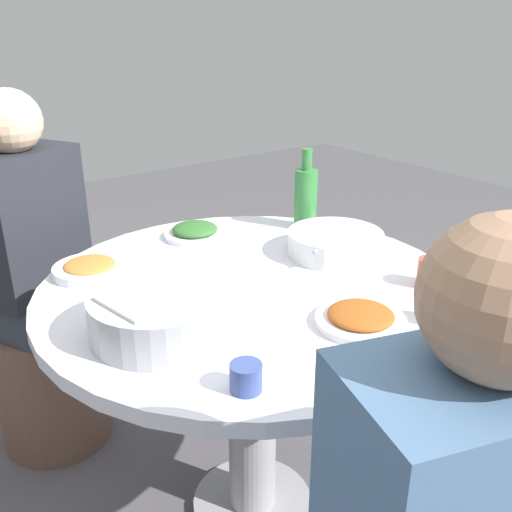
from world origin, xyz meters
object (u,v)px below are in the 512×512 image
at_px(dish_tofu_braise, 90,268).
at_px(tea_cup_far, 449,311).
at_px(dish_greens, 195,232).
at_px(tea_cup_side, 246,377).
at_px(green_bottle, 306,197).
at_px(stool_for_diner_right, 52,380).
at_px(round_dining_table, 252,333).
at_px(rice_bowl, 159,313).
at_px(soup_bowl, 335,244).
at_px(tea_cup_near, 431,273).
at_px(dish_stirfry, 361,318).
at_px(diner_right, 27,233).

relative_size(dish_tofu_braise, tea_cup_far, 2.76).
height_order(dish_greens, tea_cup_side, tea_cup_side).
relative_size(green_bottle, stool_for_diner_right, 0.56).
distance_m(green_bottle, tea_cup_far, 0.71).
relative_size(round_dining_table, green_bottle, 4.23).
distance_m(dish_tofu_braise, tea_cup_side, 0.67).
distance_m(rice_bowl, green_bottle, 0.78).
relative_size(rice_bowl, tea_cup_side, 4.94).
bearing_deg(rice_bowl, green_bottle, 115.22).
distance_m(rice_bowl, soup_bowl, 0.63).
xyz_separation_m(round_dining_table, green_bottle, (-0.25, 0.40, 0.25)).
bearing_deg(dish_greens, tea_cup_near, 24.55).
distance_m(dish_tofu_braise, dish_stirfry, 0.74).
bearing_deg(soup_bowl, tea_cup_far, -10.80).
bearing_deg(rice_bowl, tea_cup_near, 73.78).
distance_m(soup_bowl, tea_cup_near, 0.30).
bearing_deg(stool_for_diner_right, round_dining_table, 27.91).
height_order(rice_bowl, soup_bowl, rice_bowl).
distance_m(round_dining_table, dish_stirfry, 0.36).
height_order(tea_cup_far, diner_right, diner_right).
xyz_separation_m(green_bottle, tea_cup_far, (0.68, -0.17, -0.07)).
bearing_deg(diner_right, soup_bowl, 45.37).
bearing_deg(dish_tofu_braise, diner_right, -171.98).
distance_m(dish_stirfry, tea_cup_near, 0.29).
bearing_deg(stool_for_diner_right, rice_bowl, 4.19).
distance_m(dish_greens, dish_tofu_braise, 0.38).
bearing_deg(dish_stirfry, stool_for_diner_right, -156.57).
bearing_deg(green_bottle, dish_stirfry, -30.06).
height_order(round_dining_table, dish_greens, dish_greens).
xyz_separation_m(green_bottle, tea_cup_near, (0.53, -0.03, -0.07)).
bearing_deg(tea_cup_far, tea_cup_side, -98.12).
bearing_deg(dish_greens, green_bottle, 68.02).
bearing_deg(diner_right, round_dining_table, 27.91).
height_order(rice_bowl, tea_cup_near, rice_bowl).
bearing_deg(diner_right, tea_cup_far, 27.82).
distance_m(dish_stirfry, diner_right, 1.10).
bearing_deg(tea_cup_far, dish_greens, -168.32).
height_order(soup_bowl, tea_cup_far, tea_cup_far).
xyz_separation_m(soup_bowl, diner_right, (-0.67, -0.68, -0.02)).
bearing_deg(tea_cup_far, dish_stirfry, -126.79).
bearing_deg(dish_tofu_braise, rice_bowl, 0.47).
bearing_deg(dish_greens, stool_for_diner_right, -125.95).
xyz_separation_m(dish_stirfry, stool_for_diner_right, (-1.01, -0.44, -0.55)).
bearing_deg(soup_bowl, dish_stirfry, -35.93).
bearing_deg(dish_stirfry, diner_right, -156.57).
relative_size(dish_greens, green_bottle, 0.74).
bearing_deg(tea_cup_far, green_bottle, 166.06).
bearing_deg(tea_cup_far, rice_bowl, -122.97).
height_order(dish_greens, dish_stirfry, dish_greens).
bearing_deg(dish_stirfry, tea_cup_near, 96.95).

